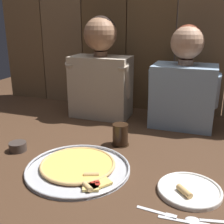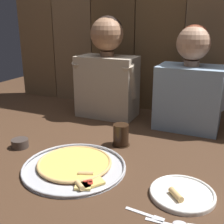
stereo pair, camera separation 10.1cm
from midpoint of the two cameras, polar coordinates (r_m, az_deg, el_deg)
ground_plane at (r=1.27m, az=-2.70°, el=-9.27°), size 3.20×3.20×0.00m
pizza_tray at (r=1.19m, az=-9.29°, el=-10.93°), size 0.43×0.43×0.03m
dinner_plate at (r=1.06m, az=12.66°, el=-15.14°), size 0.23×0.23×0.03m
drinking_glass at (r=1.37m, az=-0.30°, el=-4.66°), size 0.09×0.09×0.11m
dipping_bowl at (r=1.41m, az=-20.47°, el=-6.51°), size 0.08×0.08×0.04m
table_fork at (r=0.95m, az=6.23°, el=-19.55°), size 0.13×0.03×0.01m
table_knife at (r=0.93m, az=11.21°, el=-20.87°), size 0.16×0.03×0.01m
table_spoon at (r=0.95m, az=14.27°, el=-20.34°), size 0.14×0.05×0.01m
diner_left at (r=1.72m, az=-3.99°, el=8.38°), size 0.39×0.21×0.60m
diner_right at (r=1.60m, az=12.59°, el=5.76°), size 0.38×0.24×0.56m
wooden_backdrop_wall at (r=1.85m, az=6.45°, el=21.10°), size 2.19×0.03×1.36m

